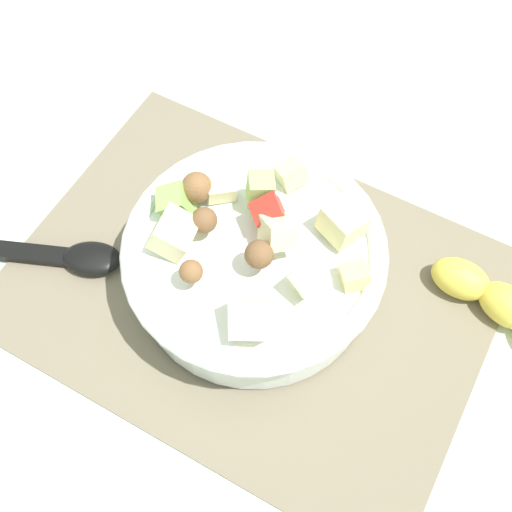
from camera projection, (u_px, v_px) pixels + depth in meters
The scene contains 5 objects.
ground_plane at pixel (250, 288), 0.62m from camera, with size 2.40×2.40×0.00m, color silver.
placemat at pixel (250, 287), 0.61m from camera, with size 0.43×0.32×0.01m, color #756B56.
salad_bowl at pixel (255, 259), 0.58m from camera, with size 0.23×0.23×0.10m.
serving_spoon at pixel (49, 254), 0.62m from camera, with size 0.20×0.10×0.01m.
banana_whole at pixel (505, 308), 0.59m from camera, with size 0.15×0.07×0.04m.
Camera 1 is at (0.14, -0.24, 0.55)m, focal length 46.00 mm.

